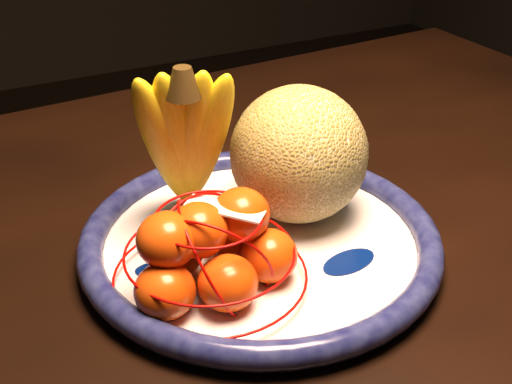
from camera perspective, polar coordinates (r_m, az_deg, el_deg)
name	(u,v)px	position (r m, az deg, el deg)	size (l,w,h in m)	color
dining_table	(233,262)	(0.87, -1.86, -5.62)	(1.43, 0.91, 0.69)	black
fruit_bowl	(260,241)	(0.75, 0.34, -3.97)	(0.38, 0.38, 0.03)	white
cantaloupe	(299,154)	(0.77, 3.44, 3.04)	(0.15, 0.15, 0.15)	olive
banana_bunch	(185,134)	(0.75, -5.71, 4.63)	(0.13, 0.13, 0.21)	yellow
mandarin_bag	(210,251)	(0.67, -3.70, -4.76)	(0.20, 0.20, 0.12)	#ED4E14
price_tag	(225,209)	(0.65, -2.48, -1.35)	(0.07, 0.03, 0.00)	white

